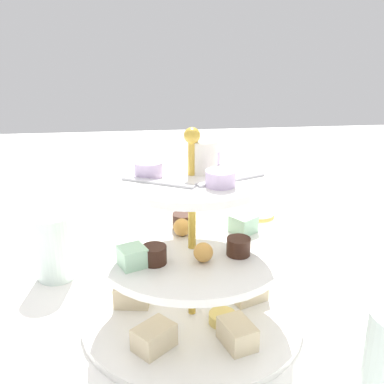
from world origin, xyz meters
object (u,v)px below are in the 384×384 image
Objects in this scene: tiered_serving_stand at (192,266)px; teacup_with_saucer at (258,226)px; water_glass_short_left at (179,217)px; water_glass_mid_back at (54,247)px.

tiered_serving_stand reaches higher than teacup_with_saucer.
water_glass_mid_back is (-0.21, -0.13, 0.02)m from water_glass_short_left.
tiered_serving_stand is 3.30× the size of teacup_with_saucer.
water_glass_short_left reaches higher than teacup_with_saucer.
water_glass_short_left is at bearing 88.83° from tiered_serving_stand.
tiered_serving_stand is at bearing -91.17° from water_glass_short_left.
tiered_serving_stand is 0.29m from teacup_with_saucer.
water_glass_mid_back is (-0.20, 0.14, -0.03)m from tiered_serving_stand.
teacup_with_saucer is (0.15, 0.24, -0.06)m from tiered_serving_stand.
tiered_serving_stand is at bearing -33.93° from water_glass_mid_back.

